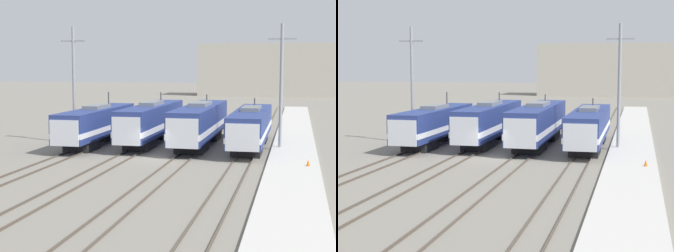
% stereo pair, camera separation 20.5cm
% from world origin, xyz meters
% --- Properties ---
extents(ground_plane, '(400.00, 400.00, 0.00)m').
position_xyz_m(ground_plane, '(0.00, 0.00, 0.00)').
color(ground_plane, slate).
extents(rail_pair_far_left, '(1.50, 120.00, 0.15)m').
position_xyz_m(rail_pair_far_left, '(-7.57, 0.00, 0.07)').
color(rail_pair_far_left, '#4C4238').
rests_on(rail_pair_far_left, ground_plane).
extents(rail_pair_center_left, '(1.51, 120.00, 0.15)m').
position_xyz_m(rail_pair_center_left, '(-2.52, 0.00, 0.07)').
color(rail_pair_center_left, '#4C4238').
rests_on(rail_pair_center_left, ground_plane).
extents(rail_pair_center_right, '(1.51, 120.00, 0.15)m').
position_xyz_m(rail_pair_center_right, '(2.52, 0.00, 0.07)').
color(rail_pair_center_right, '#4C4238').
rests_on(rail_pair_center_right, ground_plane).
extents(rail_pair_far_right, '(1.50, 120.00, 0.15)m').
position_xyz_m(rail_pair_far_right, '(7.57, 0.00, 0.07)').
color(rail_pair_far_right, '#4C4238').
rests_on(rail_pair_far_right, ground_plane).
extents(locomotive_far_left, '(2.89, 16.26, 5.07)m').
position_xyz_m(locomotive_far_left, '(-7.57, 6.75, 2.04)').
color(locomotive_far_left, black).
rests_on(locomotive_far_left, ground_plane).
extents(locomotive_center_left, '(2.82, 17.65, 4.97)m').
position_xyz_m(locomotive_center_left, '(-2.52, 9.01, 2.17)').
color(locomotive_center_left, black).
rests_on(locomotive_center_left, ground_plane).
extents(locomotive_center_right, '(3.06, 18.14, 4.81)m').
position_xyz_m(locomotive_center_right, '(2.52, 8.62, 2.19)').
color(locomotive_center_right, black).
rests_on(locomotive_center_right, ground_plane).
extents(locomotive_far_right, '(3.03, 17.65, 4.52)m').
position_xyz_m(locomotive_far_right, '(7.57, 7.82, 2.04)').
color(locomotive_far_right, black).
rests_on(locomotive_far_right, ground_plane).
extents(catenary_tower_left, '(2.57, 0.30, 11.65)m').
position_xyz_m(catenary_tower_left, '(-10.08, 7.49, 6.08)').
color(catenary_tower_left, gray).
rests_on(catenary_tower_left, ground_plane).
extents(catenary_tower_right, '(2.57, 0.30, 11.65)m').
position_xyz_m(catenary_tower_right, '(10.32, 7.49, 6.08)').
color(catenary_tower_right, gray).
rests_on(catenary_tower_right, ground_plane).
extents(platform, '(4.00, 120.00, 0.28)m').
position_xyz_m(platform, '(11.59, 0.00, 0.14)').
color(platform, '#B7B5AD').
rests_on(platform, ground_plane).
extents(traffic_cone, '(0.29, 0.29, 0.51)m').
position_xyz_m(traffic_cone, '(12.72, -2.15, 0.53)').
color(traffic_cone, orange).
rests_on(traffic_cone, platform).
extents(depot_building, '(44.36, 11.70, 13.31)m').
position_xyz_m(depot_building, '(8.90, 102.05, 6.65)').
color(depot_building, '#B2AD9E').
rests_on(depot_building, ground_plane).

